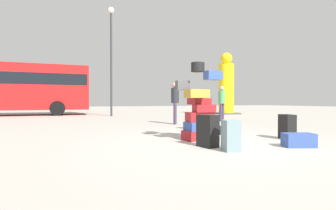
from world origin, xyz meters
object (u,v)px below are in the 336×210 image
suitcase_tower (199,110)px  suitcase_black_left_side (224,130)px  suitcase_slate_upright_blue (231,136)px  yellow_dummy_statue (226,87)px  lamp_post (111,46)px  suitcase_navy_right_side (299,140)px  suitcase_black_foreground_near (208,131)px  suitcase_cream_foreground_far (199,117)px  person_tourist_with_camera (175,99)px  person_bearded_onlooker (222,100)px  suitcase_black_behind_tower (287,127)px

suitcase_tower → suitcase_black_left_side: (1.23, 0.73, -0.57)m
suitcase_slate_upright_blue → yellow_dummy_statue: bearing=68.1°
suitcase_tower → suitcase_slate_upright_blue: size_ratio=3.20×
lamp_post → suitcase_navy_right_side: bearing=-84.7°
suitcase_tower → suitcase_slate_upright_blue: suitcase_tower is taller
suitcase_tower → suitcase_black_foreground_near: (-0.31, -0.85, -0.36)m
suitcase_black_left_side → suitcase_black_foreground_near: 2.21m
suitcase_cream_foreground_far → person_tourist_with_camera: person_tourist_with_camera is taller
person_bearded_onlooker → lamp_post: 7.62m
suitcase_black_left_side → person_tourist_with_camera: (0.06, 3.23, 0.86)m
person_bearded_onlooker → suitcase_tower: bearing=17.3°
suitcase_navy_right_side → suitcase_black_behind_tower: bearing=74.1°
suitcase_navy_right_side → yellow_dummy_statue: (6.56, 11.15, 1.73)m
suitcase_cream_foreground_far → person_bearded_onlooker: 4.03m
suitcase_black_left_side → yellow_dummy_statue: (6.62, 8.85, 1.76)m
suitcase_black_foreground_near → suitcase_navy_right_side: 1.78m
suitcase_black_behind_tower → person_tourist_with_camera: (-0.68, 4.66, 0.68)m
suitcase_black_behind_tower → person_bearded_onlooker: size_ratio=0.37×
suitcase_black_left_side → suitcase_navy_right_side: size_ratio=1.26×
suitcase_tower → yellow_dummy_statue: size_ratio=0.42×
person_tourist_with_camera → person_bearded_onlooker: bearing=127.0°
suitcase_black_left_side → suitcase_cream_foreground_far: 1.12m
suitcase_black_left_side → person_tourist_with_camera: size_ratio=0.44×
suitcase_tower → suitcase_cream_foreground_far: size_ratio=2.28×
suitcase_tower → person_tourist_with_camera: (1.29, 3.96, 0.29)m
suitcase_tower → suitcase_black_foreground_near: suitcase_tower is taller
suitcase_black_behind_tower → suitcase_slate_upright_blue: 2.25m
suitcase_black_left_side → suitcase_tower: bearing=-158.2°
suitcase_cream_foreground_far → person_bearded_onlooker: (2.85, 2.79, 0.55)m
person_tourist_with_camera → yellow_dummy_statue: bearing=154.1°
suitcase_tower → suitcase_black_behind_tower: (1.97, -0.70, -0.39)m
person_tourist_with_camera → suitcase_cream_foreground_far: bearing=17.6°
suitcase_cream_foreground_far → lamp_post: lamp_post is taller
lamp_post → yellow_dummy_statue: bearing=-6.2°
suitcase_black_behind_tower → person_bearded_onlooker: (1.94, 5.29, 0.65)m
suitcase_tower → suitcase_black_left_side: 1.54m
suitcase_black_behind_tower → suitcase_black_foreground_near: bearing=-160.3°
suitcase_tower → suitcase_cream_foreground_far: suitcase_tower is taller
suitcase_tower → yellow_dummy_statue: yellow_dummy_statue is taller
suitcase_black_left_side → person_bearded_onlooker: (2.69, 3.86, 0.83)m
suitcase_tower → person_tourist_with_camera: bearing=71.9°
person_tourist_with_camera → lamp_post: (-1.10, 6.44, 3.20)m
suitcase_black_behind_tower → suitcase_black_left_side: bearing=133.6°
suitcase_navy_right_side → person_tourist_with_camera: (-0.01, 5.54, 0.83)m
suitcase_black_left_side → suitcase_black_behind_tower: bearing=-71.2°
suitcase_black_behind_tower → suitcase_black_foreground_near: 2.29m
suitcase_black_left_side → suitcase_slate_upright_blue: bearing=-132.3°
suitcase_black_left_side → suitcase_navy_right_side: bearing=-97.1°
suitcase_black_behind_tower → suitcase_black_foreground_near: (-2.29, -0.15, 0.02)m
suitcase_cream_foreground_far → suitcase_black_behind_tower: bearing=-74.6°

